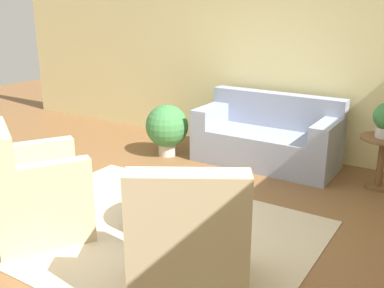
% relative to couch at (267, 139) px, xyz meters
% --- Properties ---
extents(ground_plane, '(16.00, 16.00, 0.00)m').
position_rel_couch_xyz_m(ground_plane, '(-0.18, -2.38, -0.34)').
color(ground_plane, brown).
extents(wall_back, '(9.76, 0.12, 2.80)m').
position_rel_couch_xyz_m(wall_back, '(-0.18, 0.56, 1.06)').
color(wall_back, beige).
rests_on(wall_back, ground_plane).
extents(rug, '(3.03, 2.34, 0.01)m').
position_rel_couch_xyz_m(rug, '(-0.18, -2.38, -0.33)').
color(rug, beige).
rests_on(rug, ground_plane).
extents(couch, '(1.85, 0.85, 0.91)m').
position_rel_couch_xyz_m(couch, '(0.00, 0.00, 0.00)').
color(couch, '#8E99B2').
rests_on(couch, ground_plane).
extents(armchair_left, '(1.11, 1.11, 1.06)m').
position_rel_couch_xyz_m(armchair_left, '(-1.03, -2.97, 0.07)').
color(armchair_left, '#C6B289').
rests_on(armchair_left, rug).
extents(armchair_right, '(1.11, 1.11, 1.06)m').
position_rel_couch_xyz_m(armchair_right, '(0.66, -2.97, 0.07)').
color(armchair_right, '#C6B289').
rests_on(armchair_right, rug).
extents(ottoman_table, '(0.74, 0.74, 0.39)m').
position_rel_couch_xyz_m(ottoman_table, '(-0.11, -2.19, -0.07)').
color(ottoman_table, '#8E99B2').
rests_on(ottoman_table, rug).
extents(side_table, '(0.52, 0.52, 0.62)m').
position_rel_couch_xyz_m(side_table, '(1.45, -0.10, 0.08)').
color(side_table, brown).
rests_on(side_table, ground_plane).
extents(potted_plant_floor, '(0.60, 0.60, 0.73)m').
position_rel_couch_xyz_m(potted_plant_floor, '(-1.32, -0.45, 0.07)').
color(potted_plant_floor, beige).
rests_on(potted_plant_floor, ground_plane).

